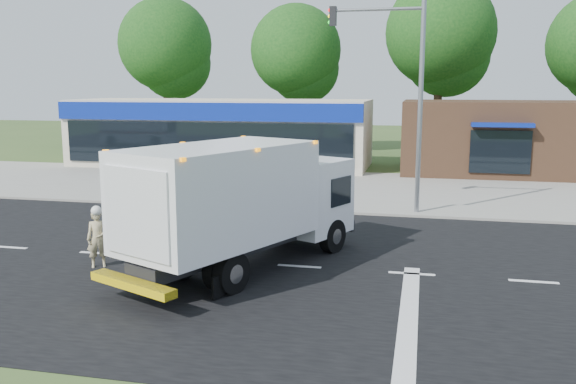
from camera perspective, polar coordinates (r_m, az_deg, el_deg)
name	(u,v)px	position (r m, az deg, el deg)	size (l,w,h in m)	color
ground	(299,267)	(16.68, 1.07, -7.02)	(120.00, 120.00, 0.00)	#385123
road_asphalt	(299,267)	(16.68, 1.07, -7.00)	(60.00, 14.00, 0.02)	black
sidewalk	(340,207)	(24.52, 4.91, -1.38)	(60.00, 2.40, 0.12)	gray
parking_apron	(356,185)	(30.19, 6.40, 0.65)	(60.00, 9.00, 0.02)	gray
lane_markings	(342,285)	(15.19, 5.09, -8.71)	(55.20, 7.00, 0.01)	silver
ems_box_truck	(242,197)	(16.01, -4.37, -0.50)	(5.34, 8.00, 3.42)	black
emergency_worker	(98,237)	(17.21, -17.38, -4.04)	(0.69, 0.62, 1.70)	tan
retail_strip_mall	(221,132)	(37.69, -6.31, 5.57)	(18.00, 6.20, 4.00)	beige
brown_storefront	(494,137)	(35.93, 18.74, 4.87)	(10.00, 6.70, 4.00)	#382316
traffic_signal_pole	(403,84)	(23.24, 10.73, 9.93)	(3.51, 0.25, 8.00)	gray
background_trees	(369,49)	(44.05, 7.54, 13.16)	(36.77, 7.39, 12.10)	#332114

